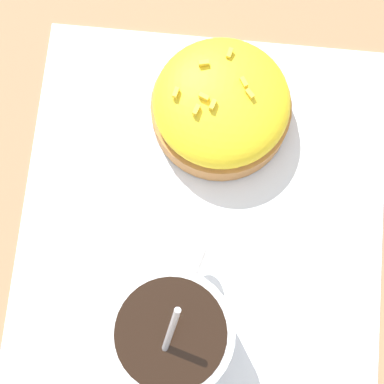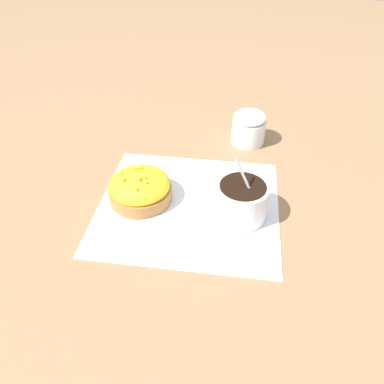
% 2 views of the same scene
% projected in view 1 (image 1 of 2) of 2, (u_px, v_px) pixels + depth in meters
% --- Properties ---
extents(ground_plane, '(3.00, 3.00, 0.00)m').
position_uv_depth(ground_plane, '(202.00, 220.00, 0.47)').
color(ground_plane, '#93704C').
extents(paper_napkin, '(0.31, 0.28, 0.00)m').
position_uv_depth(paper_napkin, '(202.00, 219.00, 0.47)').
color(paper_napkin, white).
rests_on(paper_napkin, ground_plane).
extents(coffee_cup, '(0.10, 0.08, 0.10)m').
position_uv_depth(coffee_cup, '(173.00, 332.00, 0.42)').
color(coffee_cup, white).
rests_on(coffee_cup, paper_napkin).
extents(frosted_pastry, '(0.10, 0.10, 0.05)m').
position_uv_depth(frosted_pastry, '(217.00, 105.00, 0.46)').
color(frosted_pastry, '#B2753D').
rests_on(frosted_pastry, paper_napkin).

